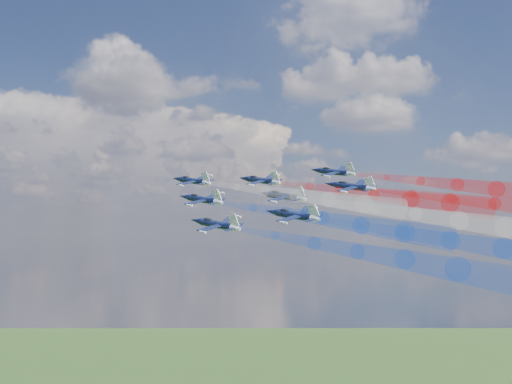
# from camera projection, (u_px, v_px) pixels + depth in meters

# --- Properties ---
(jet_lead) EXTENTS (17.00, 16.66, 8.46)m
(jet_lead) POSITION_uv_depth(u_px,v_px,m) (193.00, 181.00, 155.04)
(jet_lead) COLOR black
(trail_lead) EXTENTS (42.19, 34.73, 12.90)m
(trail_lead) POSITION_uv_depth(u_px,v_px,m) (296.00, 195.00, 135.97)
(trail_lead) COLOR white
(jet_inner_left) EXTENTS (17.00, 16.66, 8.46)m
(jet_inner_left) POSITION_uv_depth(u_px,v_px,m) (202.00, 199.00, 137.35)
(jet_inner_left) COLOR black
(trail_inner_left) EXTENTS (42.19, 34.73, 12.90)m
(trail_inner_left) POSITION_uv_depth(u_px,v_px,m) (322.00, 219.00, 118.28)
(trail_inner_left) COLOR blue
(jet_inner_right) EXTENTS (17.00, 16.66, 8.46)m
(jet_inner_right) POSITION_uv_depth(u_px,v_px,m) (261.00, 180.00, 154.17)
(jet_inner_right) COLOR black
(trail_inner_right) EXTENTS (42.19, 34.73, 12.90)m
(trail_inner_right) POSITION_uv_depth(u_px,v_px,m) (374.00, 195.00, 135.10)
(trail_inner_right) COLOR red
(jet_outer_left) EXTENTS (17.00, 16.66, 8.46)m
(jet_outer_left) POSITION_uv_depth(u_px,v_px,m) (217.00, 224.00, 122.02)
(jet_outer_left) COLOR black
(trail_outer_left) EXTENTS (42.19, 34.73, 12.90)m
(trail_outer_left) POSITION_uv_depth(u_px,v_px,m) (357.00, 251.00, 102.95)
(trail_outer_left) COLOR blue
(jet_center_third) EXTENTS (17.00, 16.66, 8.46)m
(jet_center_third) POSITION_uv_depth(u_px,v_px,m) (284.00, 196.00, 138.49)
(jet_center_third) COLOR black
(trail_center_third) EXTENTS (42.19, 34.73, 12.90)m
(trail_center_third) POSITION_uv_depth(u_px,v_px,m) (415.00, 215.00, 119.42)
(trail_center_third) COLOR white
(jet_outer_right) EXTENTS (17.00, 16.66, 8.46)m
(jet_outer_right) POSITION_uv_depth(u_px,v_px,m) (334.00, 172.00, 154.72)
(jet_outer_right) COLOR black
(trail_outer_right) EXTENTS (42.19, 34.73, 12.90)m
(trail_outer_right) POSITION_uv_depth(u_px,v_px,m) (457.00, 185.00, 135.65)
(trail_outer_right) COLOR red
(jet_rear_left) EXTENTS (17.00, 16.66, 8.46)m
(jet_rear_left) POSITION_uv_depth(u_px,v_px,m) (295.00, 215.00, 120.94)
(jet_rear_left) COLOR black
(trail_rear_left) EXTENTS (42.19, 34.73, 12.90)m
(trail_rear_left) POSITION_uv_depth(u_px,v_px,m) (451.00, 240.00, 101.87)
(trail_rear_left) COLOR blue
(jet_rear_right) EXTENTS (17.00, 16.66, 8.46)m
(jet_rear_right) POSITION_uv_depth(u_px,v_px,m) (352.00, 187.00, 138.06)
(jet_rear_right) COLOR black
(trail_rear_right) EXTENTS (42.19, 34.73, 12.90)m
(trail_rear_right) POSITION_uv_depth(u_px,v_px,m) (495.00, 203.00, 118.99)
(trail_rear_right) COLOR red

